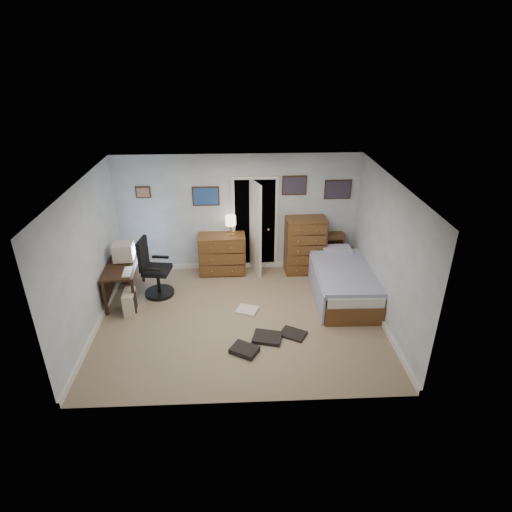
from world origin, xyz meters
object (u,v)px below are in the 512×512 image
(office_chair, at_px, (154,274))
(tall_dresser, at_px, (305,245))
(low_dresser, at_px, (222,254))
(computer_desk, at_px, (118,272))
(bed, at_px, (343,282))

(office_chair, bearing_deg, tall_dresser, 23.22)
(low_dresser, bearing_deg, computer_desk, -156.27)
(bed, bearing_deg, computer_desk, 179.21)
(bed, bearing_deg, low_dresser, 156.36)
(bed, bearing_deg, tall_dresser, 120.17)
(low_dresser, relative_size, bed, 0.47)
(computer_desk, bearing_deg, tall_dresser, 10.20)
(computer_desk, distance_m, bed, 4.28)
(computer_desk, relative_size, tall_dresser, 1.07)
(computer_desk, bearing_deg, low_dresser, 22.21)
(computer_desk, bearing_deg, bed, -5.67)
(low_dresser, xyz_separation_m, bed, (2.34, -1.08, -0.12))
(low_dresser, height_order, tall_dresser, tall_dresser)
(office_chair, relative_size, tall_dresser, 0.97)
(tall_dresser, distance_m, bed, 1.24)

